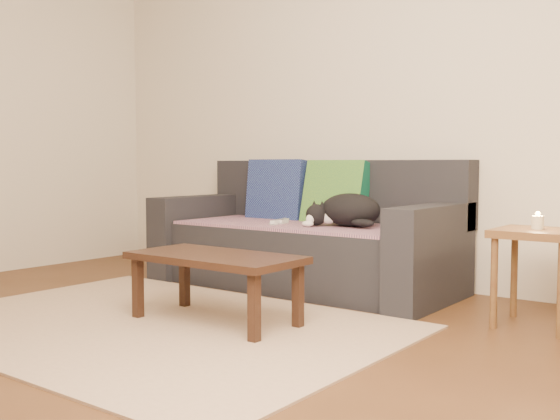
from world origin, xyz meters
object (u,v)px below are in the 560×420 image
at_px(cat, 347,211).
at_px(wii_remote_b, 277,222).
at_px(coffee_table, 215,263).
at_px(sofa, 307,241).
at_px(wii_remote_a, 283,221).
at_px(side_table, 537,247).

bearing_deg(cat, wii_remote_b, -158.57).
height_order(cat, coffee_table, cat).
distance_m(cat, wii_remote_b, 0.48).
relative_size(sofa, coffee_table, 2.26).
bearing_deg(coffee_table, sofa, 101.23).
bearing_deg(cat, sofa, 171.76).
xyz_separation_m(wii_remote_a, side_table, (1.69, -0.08, -0.04)).
xyz_separation_m(cat, side_table, (1.23, -0.16, -0.12)).
bearing_deg(wii_remote_b, cat, -80.80).
distance_m(cat, coffee_table, 1.14).
relative_size(wii_remote_b, side_table, 0.30).
xyz_separation_m(cat, coffee_table, (-0.13, -1.11, -0.22)).
bearing_deg(cat, wii_remote_a, -167.71).
bearing_deg(wii_remote_a, side_table, -109.90).
relative_size(wii_remote_a, coffee_table, 0.16).
xyz_separation_m(wii_remote_b, coffee_table, (0.32, -0.96, -0.13)).
bearing_deg(wii_remote_b, wii_remote_a, -1.48).
relative_size(sofa, cat, 4.24).
distance_m(sofa, side_table, 1.62).
height_order(sofa, cat, sofa).
relative_size(wii_remote_a, side_table, 0.30).
xyz_separation_m(wii_remote_b, side_table, (1.68, -0.00, -0.04)).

